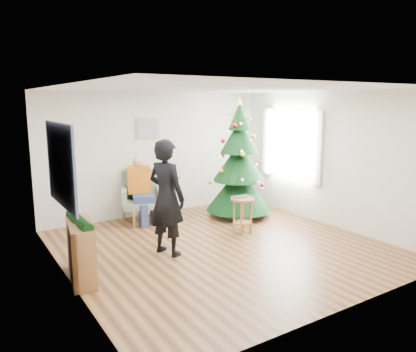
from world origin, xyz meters
TOP-DOWN VIEW (x-y plane):
  - floor at (0.00, 0.00)m, footprint 5.00×5.00m
  - ceiling at (0.00, 0.00)m, footprint 5.00×5.00m
  - wall_back at (0.00, 2.50)m, footprint 5.00×0.00m
  - wall_front at (0.00, -2.50)m, footprint 5.00×0.00m
  - wall_left at (-2.50, 0.00)m, footprint 0.00×5.00m
  - wall_right at (2.50, 0.00)m, footprint 0.00×5.00m
  - window_panel at (2.47, 1.00)m, footprint 0.04×1.30m
  - curtains at (2.44, 1.00)m, footprint 0.05×1.75m
  - christmas_tree at (1.35, 1.36)m, footprint 1.37×1.37m
  - stool at (0.71, 0.38)m, footprint 0.44×0.44m
  - laptop at (0.71, 0.38)m, footprint 0.37×0.24m
  - armchair at (-0.54, 2.06)m, footprint 0.97×0.95m
  - seated_person at (-0.57, 2.01)m, footprint 0.56×0.72m
  - standing_man at (-0.92, 0.21)m, footprint 0.66×0.79m
  - game_controller at (-0.72, 0.18)m, footprint 0.08×0.13m
  - console at (-2.33, 0.01)m, footprint 0.47×1.04m
  - garland at (-2.33, 0.01)m, footprint 0.14×0.90m
  - tapestry at (-2.46, 0.30)m, footprint 0.03×1.50m
  - framed_picture at (-0.20, 2.46)m, footprint 0.52×0.05m

SIDE VIEW (x-z plane):
  - floor at x=0.00m, z-range 0.00..0.00m
  - stool at x=0.71m, z-range 0.01..0.67m
  - armchair at x=-0.54m, z-range -0.13..0.90m
  - console at x=-2.33m, z-range 0.00..0.80m
  - laptop at x=0.71m, z-range 0.67..0.69m
  - seated_person at x=-0.57m, z-range 0.02..1.37m
  - garland at x=-2.33m, z-range 0.75..0.89m
  - standing_man at x=-0.92m, z-range 0.00..1.84m
  - christmas_tree at x=1.35m, z-range -0.12..2.36m
  - game_controller at x=-0.72m, z-range 1.21..1.24m
  - wall_back at x=0.00m, z-range -1.20..3.80m
  - wall_front at x=0.00m, z-range -1.20..3.80m
  - wall_left at x=-2.50m, z-range -1.20..3.80m
  - wall_right at x=2.50m, z-range -1.20..3.80m
  - window_panel at x=2.47m, z-range 0.80..2.20m
  - curtains at x=2.44m, z-range 0.75..2.25m
  - tapestry at x=-2.46m, z-range 0.98..2.12m
  - framed_picture at x=-0.20m, z-range 1.64..2.06m
  - ceiling at x=0.00m, z-range 2.60..2.60m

